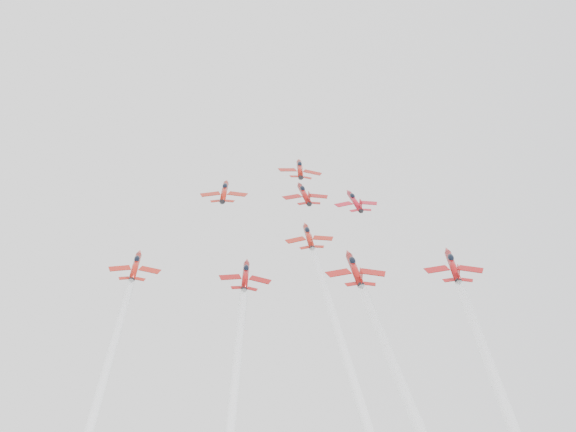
{
  "coord_description": "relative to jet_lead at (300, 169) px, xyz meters",
  "views": [
    {
      "loc": [
        -5.35,
        -148.05,
        108.83
      ],
      "look_at": [
        0.0,
        2.0,
        134.45
      ],
      "focal_mm": 50.0,
      "sensor_mm": 36.0,
      "label": 1
    }
  ],
  "objects": [
    {
      "name": "jet_row2_right",
      "position": [
        10.3,
        -15.94,
        -10.27
      ],
      "size": [
        8.88,
        11.21,
        7.65
      ],
      "rotation": [
        0.57,
        -0.08,
        0.13
      ],
      "color": "#AB101F"
    },
    {
      "name": "jet_row2_left",
      "position": [
        -16.21,
        -11.91,
        -7.67
      ],
      "size": [
        9.8,
        12.38,
        8.44
      ],
      "rotation": [
        0.57,
        -0.0,
        -0.04
      ],
      "color": "#A11C0F"
    },
    {
      "name": "jet_center",
      "position": [
        0.04,
        -66.25,
        -42.74
      ],
      "size": [
        8.8,
        81.05,
        52.76
      ],
      "rotation": [
        0.57,
        -0.08,
        0.04
      ],
      "color": "#A31B0F"
    },
    {
      "name": "jet_lead",
      "position": [
        0.0,
        0.0,
        0.0
      ],
      "size": [
        9.83,
        12.42,
        8.47
      ],
      "rotation": [
        0.57,
        0.09,
        0.05
      ],
      "color": "#9C170E"
    },
    {
      "name": "jet_row2_center",
      "position": [
        0.29,
        -12.78,
        -8.23
      ],
      "size": [
        9.53,
        12.04,
        8.21
      ],
      "rotation": [
        0.57,
        -0.06,
        0.13
      ],
      "color": "maroon"
    },
    {
      "name": "jet_rear_farleft",
      "position": [
        -29.45,
        -75.95,
        -48.98
      ],
      "size": [
        8.66,
        79.72,
        51.9
      ],
      "rotation": [
        0.57,
        0.05,
        0.05
      ],
      "color": "#A81A10"
    }
  ]
}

